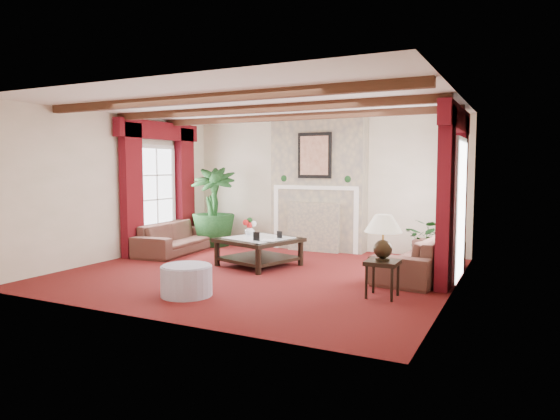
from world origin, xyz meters
The scene contains 23 objects.
floor centered at (0.00, 0.00, 0.00)m, with size 6.00×6.00×0.00m, color #4E0F0E.
ceiling centered at (0.00, 0.00, 2.70)m, with size 6.00×6.00×0.00m, color white.
back_wall centered at (0.00, 2.75, 1.35)m, with size 6.00×0.02×2.70m, color beige.
left_wall centered at (-3.00, 0.00, 1.35)m, with size 0.02×5.50×2.70m, color beige.
right_wall centered at (3.00, 0.00, 1.35)m, with size 0.02×5.50×2.70m, color beige.
ceiling_beams centered at (0.00, 0.00, 2.64)m, with size 6.00×3.00×0.12m, color #341C10, non-canonical shape.
fireplace centered at (0.00, 2.55, 2.70)m, with size 2.00×0.52×2.70m, color tan, non-canonical shape.
french_door_left centered at (-2.97, 1.00, 2.13)m, with size 0.10×1.10×2.16m, color white, non-canonical shape.
french_door_right centered at (2.97, 1.00, 2.13)m, with size 0.10×1.10×2.16m, color white, non-canonical shape.
curtains_left centered at (-2.86, 1.00, 2.55)m, with size 0.20×2.40×2.55m, color #560B0D, non-canonical shape.
curtains_right centered at (2.86, 1.00, 2.55)m, with size 0.20×2.40×2.55m, color #560B0D, non-canonical shape.
sofa_left centered at (-2.43, 0.97, 0.40)m, with size 0.81×2.09×0.80m, color #390F1E.
sofa_right centered at (2.41, 0.92, 0.43)m, with size 0.91×2.28×0.87m, color #390F1E.
potted_palm centered at (-2.24, 2.00, 0.48)m, with size 1.55×1.95×0.96m, color black.
small_plant centered at (2.31, 2.01, 0.31)m, with size 0.98×1.02×0.62m, color black.
coffee_table centered at (-0.28, 0.50, 0.24)m, with size 1.18×1.18×0.48m, color black, non-canonical shape.
side_table centered at (2.20, -0.63, 0.25)m, with size 0.42×0.42×0.49m, color black, non-canonical shape.
ottoman centered at (-0.17, -1.71, 0.20)m, with size 0.69×0.69×0.40m, color #938A9D.
table_lamp centered at (2.20, -0.63, 0.81)m, with size 0.49×0.49×0.63m, color black, non-canonical shape.
flower_vase centered at (-0.62, 0.76, 0.57)m, with size 0.23×0.24×0.18m, color silver.
book centered at (-0.07, 0.21, 0.62)m, with size 0.20×0.07×0.28m, color black.
photo_frame_a centered at (-0.14, 0.16, 0.56)m, with size 0.12×0.02×0.16m, color black, non-canonical shape.
photo_frame_b centered at (0.07, 0.60, 0.55)m, with size 0.10×0.02×0.13m, color black, non-canonical shape.
Camera 1 is at (3.88, -7.04, 1.73)m, focal length 32.00 mm.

